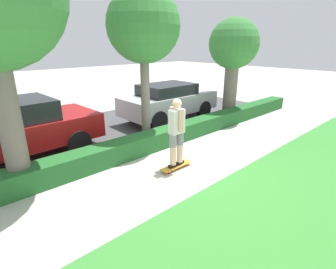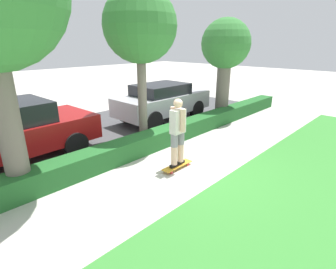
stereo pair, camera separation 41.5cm
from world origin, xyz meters
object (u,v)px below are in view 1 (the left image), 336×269
(skater_person, at_px, (177,131))
(parked_car_middle, at_px, (169,101))
(parked_car_front, at_px, (13,129))
(skateboard, at_px, (176,166))
(tree_mid, at_px, (143,27))
(tree_far, at_px, (233,48))

(skater_person, distance_m, parked_car_middle, 4.56)
(parked_car_front, xyz_separation_m, parked_car_middle, (5.75, -0.10, -0.02))
(parked_car_front, distance_m, parked_car_middle, 5.75)
(parked_car_front, bearing_deg, skateboard, -53.70)
(parked_car_middle, bearing_deg, parked_car_front, 179.57)
(tree_mid, distance_m, tree_far, 4.43)
(skater_person, height_order, tree_mid, tree_mid)
(skateboard, bearing_deg, parked_car_middle, 49.57)
(skater_person, xyz_separation_m, parked_car_front, (-2.79, 3.57, -0.18))
(tree_mid, distance_m, parked_car_middle, 3.85)
(tree_mid, height_order, tree_far, tree_mid)
(skateboard, distance_m, parked_car_middle, 4.61)
(tree_mid, xyz_separation_m, parked_car_front, (-3.39, 1.58, -2.65))
(skater_person, bearing_deg, skateboard, -135.00)
(parked_car_middle, bearing_deg, skateboard, -129.86)
(skater_person, distance_m, parked_car_front, 4.53)
(skateboard, xyz_separation_m, skater_person, (0.00, 0.00, 0.94))
(skater_person, height_order, parked_car_front, skater_person)
(tree_mid, bearing_deg, skateboard, -106.81)
(tree_mid, bearing_deg, tree_far, -1.00)
(skateboard, distance_m, tree_far, 6.04)
(skateboard, height_order, tree_far, tree_far)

